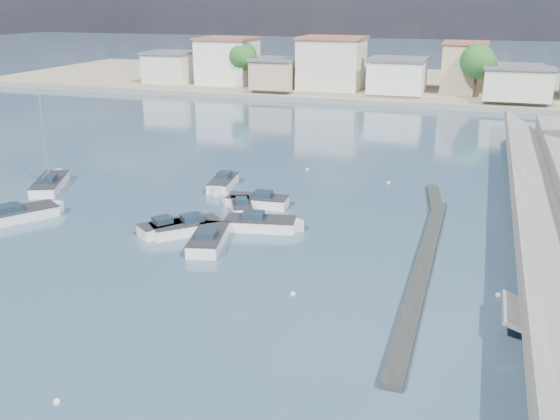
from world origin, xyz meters
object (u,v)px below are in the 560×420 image
at_px(motorboat_a, 209,238).
at_px(motorboat_g, 222,184).
at_px(motorboat_h, 264,224).
at_px(motorboat_c, 254,201).
at_px(motorboat_d, 182,229).
at_px(motorboat_b, 171,227).
at_px(motorboat_e, 22,214).
at_px(sailboat, 51,183).
at_px(motorboat_f, 241,207).

relative_size(motorboat_a, motorboat_g, 1.12).
bearing_deg(motorboat_h, motorboat_c, 117.89).
bearing_deg(motorboat_c, motorboat_h, -62.11).
xyz_separation_m(motorboat_d, motorboat_h, (5.19, 2.56, 0.00)).
bearing_deg(motorboat_g, motorboat_b, -85.69).
relative_size(motorboat_d, motorboat_e, 0.83).
distance_m(motorboat_a, motorboat_g, 12.91).
bearing_deg(motorboat_b, motorboat_a, -18.01).
xyz_separation_m(motorboat_g, sailboat, (-14.32, -4.41, 0.03)).
relative_size(motorboat_d, motorboat_g, 0.94).
height_order(motorboat_b, motorboat_g, same).
bearing_deg(sailboat, motorboat_b, -23.73).
relative_size(motorboat_b, motorboat_c, 0.79).
distance_m(motorboat_f, sailboat, 18.18).
xyz_separation_m(motorboat_b, sailboat, (-15.16, 6.66, 0.03)).
distance_m(motorboat_a, motorboat_d, 2.83).
height_order(motorboat_a, motorboat_e, same).
relative_size(motorboat_f, motorboat_h, 0.68).
bearing_deg(motorboat_c, motorboat_b, -115.47).
distance_m(motorboat_g, sailboat, 14.99).
xyz_separation_m(motorboat_c, motorboat_d, (-2.66, -7.33, -0.00)).
bearing_deg(motorboat_g, motorboat_d, -81.40).
bearing_deg(motorboat_c, sailboat, -177.90).
height_order(motorboat_a, sailboat, sailboat).
bearing_deg(motorboat_d, motorboat_h, 26.28).
distance_m(motorboat_e, motorboat_h, 18.29).
height_order(motorboat_d, motorboat_e, same).
height_order(motorboat_d, motorboat_h, same).
height_order(motorboat_c, motorboat_f, same).
xyz_separation_m(motorboat_c, sailboat, (-18.66, -0.69, 0.03)).
bearing_deg(motorboat_h, motorboat_d, -153.72).
relative_size(motorboat_c, motorboat_f, 1.39).
height_order(motorboat_b, sailboat, sailboat).
distance_m(motorboat_a, motorboat_f, 6.92).
bearing_deg(motorboat_h, motorboat_f, 133.31).
relative_size(motorboat_a, motorboat_c, 1.06).
distance_m(motorboat_b, sailboat, 16.56).
distance_m(motorboat_f, motorboat_h, 4.41).
height_order(motorboat_a, motorboat_b, same).
relative_size(motorboat_f, motorboat_g, 0.76).
bearing_deg(motorboat_h, motorboat_a, -125.07).
distance_m(motorboat_d, motorboat_e, 12.80).
xyz_separation_m(motorboat_e, sailboat, (-3.22, 7.58, 0.03)).
bearing_deg(motorboat_e, motorboat_h, 11.02).
xyz_separation_m(motorboat_d, motorboat_g, (-1.67, 11.05, 0.00)).
xyz_separation_m(motorboat_c, motorboat_e, (-15.44, -8.26, -0.00)).
xyz_separation_m(motorboat_a, sailboat, (-18.58, 7.78, 0.03)).
height_order(motorboat_c, motorboat_g, same).
height_order(motorboat_d, sailboat, sailboat).
bearing_deg(motorboat_b, motorboat_c, 64.53).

